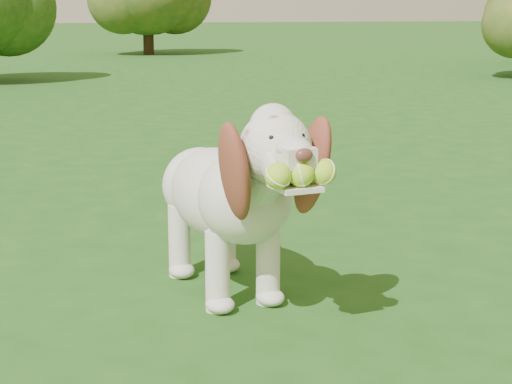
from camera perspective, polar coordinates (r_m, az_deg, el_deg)
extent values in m
plane|color=#1B4B15|center=(2.99, 10.02, -7.30)|extent=(80.00, 80.00, 0.00)
ellipsoid|color=silver|center=(3.00, -2.40, -0.14)|extent=(0.43, 0.65, 0.32)
ellipsoid|color=silver|center=(2.79, -0.74, -0.36)|extent=(0.37, 0.37, 0.31)
ellipsoid|color=silver|center=(3.19, -3.74, 0.46)|extent=(0.34, 0.34, 0.28)
cylinder|color=silver|center=(2.66, 0.23, 0.84)|extent=(0.21, 0.27, 0.24)
sphere|color=silver|center=(2.53, 1.30, 2.96)|extent=(0.26, 0.26, 0.22)
sphere|color=silver|center=(2.54, 1.14, 4.34)|extent=(0.17, 0.17, 0.14)
cube|color=silver|center=(2.42, 2.51, 2.41)|extent=(0.12, 0.14, 0.06)
ellipsoid|color=#592D28|center=(2.36, 3.23, 2.46)|extent=(0.06, 0.04, 0.04)
cube|color=silver|center=(2.43, 2.63, 0.34)|extent=(0.14, 0.16, 0.01)
ellipsoid|color=brown|center=(2.50, -1.45, 1.36)|extent=(0.15, 0.23, 0.34)
ellipsoid|color=brown|center=(2.61, 3.77, 1.79)|extent=(0.16, 0.20, 0.34)
cylinder|color=silver|center=(3.30, -4.49, 1.51)|extent=(0.09, 0.16, 0.12)
cylinder|color=silver|center=(2.83, -2.58, -5.29)|extent=(0.10, 0.10, 0.27)
cylinder|color=silver|center=(2.90, 0.81, -4.86)|extent=(0.10, 0.10, 0.27)
cylinder|color=silver|center=(3.20, -5.12, -3.25)|extent=(0.10, 0.10, 0.27)
cylinder|color=silver|center=(3.26, -2.07, -2.92)|extent=(0.10, 0.10, 0.27)
sphere|color=#B4F030|center=(2.36, 1.47, 1.09)|extent=(0.09, 0.09, 0.07)
sphere|color=#B4F030|center=(2.39, 3.02, 1.22)|extent=(0.09, 0.09, 0.07)
sphere|color=#B4F030|center=(2.42, 4.53, 1.35)|extent=(0.09, 0.09, 0.07)
cylinder|color=#382314|center=(16.87, -7.19, 10.19)|extent=(0.20, 0.20, 0.66)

